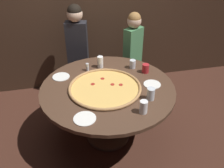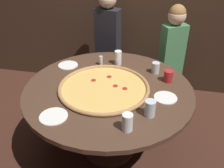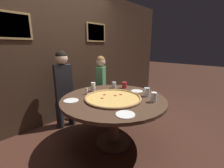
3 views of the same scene
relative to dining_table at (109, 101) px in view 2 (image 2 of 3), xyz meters
name	(u,v)px [view 2 (image 2 of 3)]	position (x,y,z in m)	size (l,w,h in m)	color
ground_plane	(109,148)	(0.00, 0.00, -0.60)	(24.00, 24.00, 0.00)	#422319
dining_table	(109,101)	(0.00, 0.00, 0.00)	(1.48, 1.48, 0.74)	#4C3323
giant_pizza	(104,87)	(-0.03, -0.02, 0.16)	(0.79, 0.79, 0.03)	#EAB75B
drink_cup_front_edge	(150,108)	(0.38, -0.31, 0.21)	(0.08, 0.08, 0.13)	silver
drink_cup_far_right	(168,76)	(0.50, 0.22, 0.20)	(0.08, 0.08, 0.11)	#B22328
drink_cup_beside_pizza	(118,58)	(0.00, 0.45, 0.22)	(0.07, 0.07, 0.15)	white
drink_cup_near_right	(156,68)	(0.38, 0.35, 0.20)	(0.07, 0.07, 0.11)	silver
drink_cup_by_shaker	(127,122)	(0.24, -0.50, 0.21)	(0.08, 0.08, 0.13)	white
white_plate_beside_cup	(165,98)	(0.49, -0.06, 0.15)	(0.19, 0.19, 0.01)	white
white_plate_near_front	(68,65)	(-0.49, 0.32, 0.15)	(0.20, 0.20, 0.01)	white
white_plate_right_side	(54,116)	(-0.31, -0.47, 0.15)	(0.21, 0.21, 0.01)	white
condiment_shaker	(101,61)	(-0.17, 0.40, 0.19)	(0.04, 0.04, 0.10)	silver
diner_centre_back	(108,39)	(-0.23, 1.00, 0.19)	(0.36, 0.21, 1.38)	#232328
diner_far_right	(172,54)	(0.54, 0.87, 0.12)	(0.33, 0.27, 1.27)	#232328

